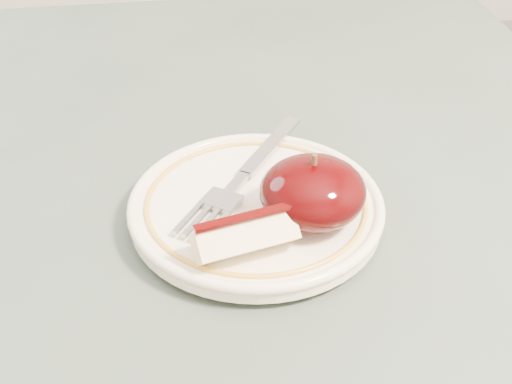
{
  "coord_description": "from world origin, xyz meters",
  "views": [
    {
      "loc": [
        0.03,
        -0.46,
        1.1
      ],
      "look_at": [
        0.09,
        -0.03,
        0.78
      ],
      "focal_mm": 50.0,
      "sensor_mm": 36.0,
      "label": 1
    }
  ],
  "objects": [
    {
      "name": "table",
      "position": [
        0.0,
        0.0,
        0.66
      ],
      "size": [
        0.9,
        0.9,
        0.75
      ],
      "color": "brown",
      "rests_on": "ground"
    },
    {
      "name": "fork",
      "position": [
        0.09,
        0.0,
        0.77
      ],
      "size": [
        0.12,
        0.16,
        0.0
      ],
      "rotation": [
        0.0,
        0.0,
        0.96
      ],
      "color": "#979A9F",
      "rests_on": "plate"
    },
    {
      "name": "plate",
      "position": [
        0.09,
        -0.03,
        0.76
      ],
      "size": [
        0.2,
        0.2,
        0.02
      ],
      "color": "#F5ECCD",
      "rests_on": "table"
    },
    {
      "name": "apple_wedge",
      "position": [
        0.08,
        -0.09,
        0.78
      ],
      "size": [
        0.08,
        0.05,
        0.03
      ],
      "rotation": [
        0.0,
        0.0,
        0.24
      ],
      "color": "#FEEFBB",
      "rests_on": "plate"
    },
    {
      "name": "apple_half",
      "position": [
        0.13,
        -0.05,
        0.79
      ],
      "size": [
        0.08,
        0.07,
        0.06
      ],
      "color": "black",
      "rests_on": "plate"
    }
  ]
}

